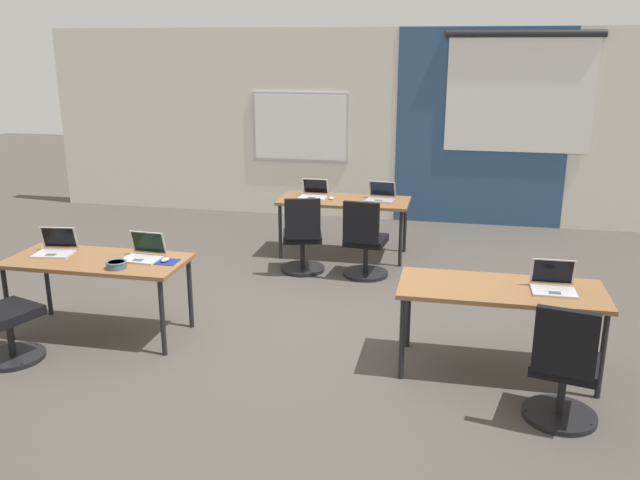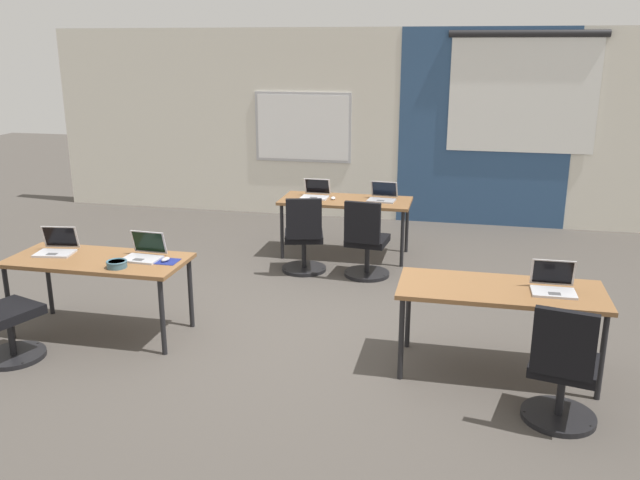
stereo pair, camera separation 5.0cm
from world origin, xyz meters
The scene contains 18 objects.
ground_plane centered at (0.00, 0.00, 0.00)m, with size 24.00×24.00×0.00m.
back_wall_assembly centered at (0.04, 4.20, 1.41)m, with size 10.00×0.27×2.80m.
desk_near_left centered at (-1.75, -0.60, 0.66)m, with size 1.60×0.70×0.72m.
desk_near_right centered at (1.75, -0.60, 0.66)m, with size 1.60×0.70×0.72m.
desk_far_center centered at (0.00, 2.20, 0.66)m, with size 1.60×0.70×0.72m.
laptop_near_left_end centered at (-2.20, -0.53, 0.77)m, with size 0.37×0.33×0.23m.
chair_near_left_end centered at (-2.26, -1.31, 0.38)m, with size 0.56×0.61×0.92m.
laptop_near_right_end centered at (2.14, -0.59, 0.77)m, with size 0.33×0.28×0.23m.
chair_near_right_end centered at (2.16, -1.32, 0.38)m, with size 0.53×0.58×0.92m.
laptop_near_left_inner centered at (-1.34, -0.51, 0.77)m, with size 0.35×0.31×0.23m.
mousepad_near_left_inner centered at (-1.11, -0.55, 0.72)m, with size 0.22×0.19×0.00m.
mouse_near_left_inner centered at (-1.11, -0.55, 0.74)m, with size 0.07×0.11×0.03m.
laptop_far_right centered at (0.45, 2.26, 0.77)m, with size 0.36×0.35×0.22m.
chair_far_right centered at (0.38, 1.43, 0.38)m, with size 0.52×0.56×0.92m.
laptop_far_left centered at (-0.39, 2.24, 0.77)m, with size 0.34×0.32×0.22m.
mouse_far_left centered at (-0.15, 2.17, 0.74)m, with size 0.07×0.11×0.03m.
chair_far_left centered at (-0.35, 1.44, 0.38)m, with size 0.54×0.59×0.92m.
snack_bowl centered at (-1.45, -0.80, 0.76)m, with size 0.18×0.18×0.06m.
Camera 1 is at (1.37, -5.72, 2.56)m, focal length 37.39 mm.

